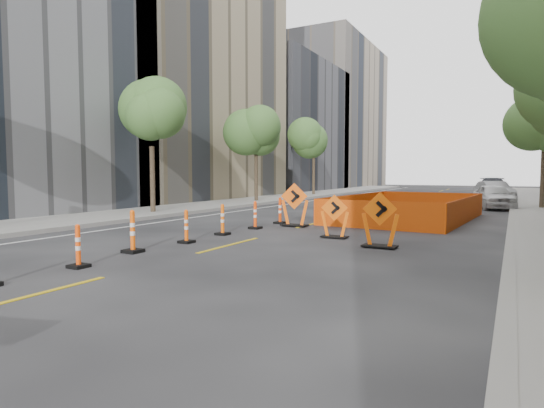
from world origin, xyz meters
The scene contains 21 objects.
ground_plane centered at (0.00, 0.00, 0.00)m, with size 140.00×140.00×0.00m, color black.
sidewalk_left centered at (-9.00, 12.00, 0.07)m, with size 4.00×90.00×0.15m, color gray.
bld_left_c centered at (-17.00, 20.80, 13.00)m, with size 12.00×18.00×26.00m, color tan.
bld_left_d centered at (-17.00, 39.20, 7.00)m, with size 12.00×16.00×14.00m, color #4C4C51.
bld_left_e centered at (-17.00, 55.60, 10.00)m, with size 12.00×20.00×20.00m, color gray.
tree_l_b centered at (-8.40, 10.00, 4.53)m, with size 2.80×2.80×5.95m.
tree_l_c centered at (-8.40, 20.00, 4.53)m, with size 2.80×2.80×5.95m.
tree_l_d centered at (-8.40, 30.00, 4.53)m, with size 2.80×2.80×5.95m.
channelizer_3 centered at (-1.20, -0.09, 0.47)m, with size 0.37×0.37×0.94m, color #FF480A, non-canonical shape.
channelizer_4 centered at (-1.52, 1.82, 0.55)m, with size 0.43×0.43×1.10m, color #FF5A0A, non-canonical shape.
channelizer_5 centered at (-1.33, 3.73, 0.49)m, with size 0.39×0.39×0.98m, color #FF580A, non-canonical shape.
channelizer_6 centered at (-1.36, 5.64, 0.51)m, with size 0.40×0.40×1.02m, color #FF600A, non-canonical shape.
channelizer_7 centered at (-1.23, 7.54, 0.51)m, with size 0.40×0.40×1.01m, color #FF470A, non-canonical shape.
channelizer_8 centered at (-1.19, 9.45, 0.53)m, with size 0.42×0.42×1.05m, color #DD3B09, non-canonical shape.
chevron_sign_left centered at (-0.28, 8.88, 0.83)m, with size 1.10×0.66×1.65m, color #FF5D0A, non-canonical shape.
chevron_sign_center centered at (2.12, 6.71, 0.68)m, with size 0.91×0.54×1.36m, color #EC5B09, non-canonical shape.
chevron_sign_right centered at (3.85, 5.55, 0.76)m, with size 1.02×0.61×1.52m, color #ED5B0A, non-canonical shape.
safety_fence centered at (2.95, 13.53, 0.52)m, with size 4.85×8.26×1.03m, color #E1410B, non-canonical shape.
parked_car_near centered at (6.04, 21.73, 0.70)m, with size 1.66×4.14×1.41m, color silver.
parked_car_mid centered at (5.82, 28.98, 0.71)m, with size 1.51×4.33×1.43m, color #A5A6AB.
parked_car_far centered at (5.48, 34.58, 0.81)m, with size 2.27×5.59×1.62m, color black.
Camera 1 is at (7.03, -6.65, 2.05)m, focal length 30.00 mm.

